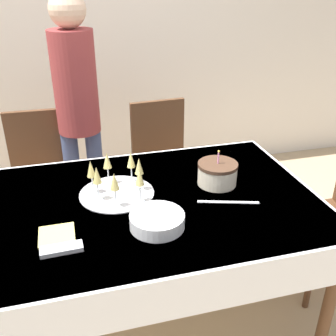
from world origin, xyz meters
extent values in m
plane|color=tan|center=(0.00, 0.00, 0.00)|extent=(12.00, 12.00, 0.00)
cube|color=silver|center=(0.00, 1.86, 1.35)|extent=(8.00, 0.05, 2.70)
cube|color=white|center=(0.00, 0.00, 0.76)|extent=(1.91, 1.10, 0.03)
cube|color=white|center=(0.00, 0.00, 0.67)|extent=(1.94, 1.13, 0.21)
cylinder|color=#51331E|center=(0.90, -0.49, 0.37)|extent=(0.06, 0.06, 0.74)
cylinder|color=#51331E|center=(0.90, 0.49, 0.37)|extent=(0.06, 0.06, 0.74)
cube|color=#51331E|center=(-0.43, 0.80, 0.45)|extent=(0.43, 0.43, 0.04)
cube|color=#51331E|center=(-0.43, 0.99, 0.72)|extent=(0.40, 0.04, 0.50)
cylinder|color=#51331E|center=(-0.25, 0.62, 0.21)|extent=(0.04, 0.04, 0.43)
cylinder|color=#51331E|center=(-0.61, 0.62, 0.21)|extent=(0.04, 0.04, 0.43)
cylinder|color=#51331E|center=(-0.25, 0.98, 0.21)|extent=(0.04, 0.04, 0.43)
cylinder|color=#51331E|center=(-0.61, 0.98, 0.21)|extent=(0.04, 0.04, 0.43)
cube|color=#51331E|center=(0.43, 0.80, 0.45)|extent=(0.45, 0.45, 0.04)
cube|color=#51331E|center=(0.42, 0.99, 0.72)|extent=(0.40, 0.07, 0.50)
cylinder|color=#51331E|center=(0.62, 0.63, 0.21)|extent=(0.04, 0.04, 0.43)
cylinder|color=#51331E|center=(0.26, 0.61, 0.21)|extent=(0.04, 0.04, 0.43)
cylinder|color=#51331E|center=(0.60, 0.99, 0.21)|extent=(0.04, 0.04, 0.43)
cylinder|color=#51331E|center=(0.24, 0.96, 0.21)|extent=(0.04, 0.04, 0.43)
cube|color=#51331E|center=(1.21, 0.00, 0.45)|extent=(0.42, 0.42, 0.04)
cylinder|color=#51331E|center=(1.02, -0.18, 0.21)|extent=(0.04, 0.04, 0.43)
cylinder|color=#51331E|center=(1.03, 0.18, 0.21)|extent=(0.04, 0.04, 0.43)
cylinder|color=#51331E|center=(1.39, 0.18, 0.21)|extent=(0.04, 0.04, 0.43)
cylinder|color=beige|center=(0.52, 0.07, 0.82)|extent=(0.21, 0.21, 0.10)
cylinder|color=#4C3323|center=(0.52, 0.07, 0.88)|extent=(0.21, 0.21, 0.02)
cylinder|color=pink|center=(0.52, 0.07, 0.92)|extent=(0.01, 0.01, 0.06)
sphere|color=#F9CC4C|center=(0.52, 0.07, 0.96)|extent=(0.01, 0.01, 0.01)
cylinder|color=silver|center=(-0.01, 0.10, 0.78)|extent=(0.38, 0.38, 0.01)
cylinder|color=silver|center=(0.11, 0.12, 0.78)|extent=(0.05, 0.05, 0.00)
cylinder|color=silver|center=(0.11, 0.12, 0.82)|extent=(0.01, 0.01, 0.08)
cone|color=#E0CC72|center=(0.11, 0.12, 0.91)|extent=(0.04, 0.04, 0.08)
cylinder|color=silver|center=(0.08, 0.20, 0.78)|extent=(0.05, 0.05, 0.00)
cylinder|color=silver|center=(0.08, 0.20, 0.82)|extent=(0.01, 0.01, 0.08)
cone|color=#E0CC72|center=(0.08, 0.20, 0.91)|extent=(0.04, 0.04, 0.08)
cylinder|color=silver|center=(-0.04, 0.22, 0.78)|extent=(0.05, 0.05, 0.00)
cylinder|color=silver|center=(-0.04, 0.22, 0.82)|extent=(0.01, 0.01, 0.08)
cone|color=#E0CC72|center=(-0.04, 0.22, 0.91)|extent=(0.04, 0.04, 0.08)
cylinder|color=silver|center=(-0.13, 0.15, 0.78)|extent=(0.05, 0.05, 0.00)
cylinder|color=silver|center=(-0.13, 0.15, 0.82)|extent=(0.01, 0.01, 0.08)
cone|color=#E0CC72|center=(-0.13, 0.15, 0.91)|extent=(0.04, 0.04, 0.08)
cylinder|color=silver|center=(-0.11, 0.07, 0.78)|extent=(0.05, 0.05, 0.00)
cylinder|color=silver|center=(-0.11, 0.07, 0.82)|extent=(0.01, 0.01, 0.08)
cone|color=#E0CC72|center=(-0.11, 0.07, 0.91)|extent=(0.04, 0.04, 0.08)
cylinder|color=silver|center=(-0.04, -0.01, 0.78)|extent=(0.05, 0.05, 0.00)
cylinder|color=silver|center=(-0.04, -0.01, 0.82)|extent=(0.01, 0.01, 0.08)
cone|color=#E0CC72|center=(-0.04, -0.01, 0.91)|extent=(0.04, 0.04, 0.08)
cylinder|color=silver|center=(0.09, 0.00, 0.78)|extent=(0.05, 0.05, 0.00)
cylinder|color=silver|center=(0.09, 0.00, 0.82)|extent=(0.01, 0.01, 0.08)
cone|color=#E0CC72|center=(0.09, 0.00, 0.91)|extent=(0.04, 0.04, 0.08)
cylinder|color=white|center=(0.12, -0.23, 0.78)|extent=(0.24, 0.24, 0.01)
cylinder|color=white|center=(0.12, -0.23, 0.78)|extent=(0.24, 0.24, 0.01)
cylinder|color=white|center=(0.12, -0.23, 0.79)|extent=(0.24, 0.24, 0.01)
cylinder|color=white|center=(0.12, -0.23, 0.80)|extent=(0.24, 0.24, 0.01)
cylinder|color=white|center=(0.12, -0.23, 0.80)|extent=(0.24, 0.24, 0.01)
cylinder|color=white|center=(0.12, -0.23, 0.81)|extent=(0.24, 0.24, 0.01)
cylinder|color=white|center=(0.12, -0.23, 0.82)|extent=(0.24, 0.24, 0.01)
cylinder|color=white|center=(0.12, -0.23, 0.82)|extent=(0.24, 0.24, 0.01)
cylinder|color=white|center=(0.12, -0.23, 0.83)|extent=(0.24, 0.24, 0.01)
cube|color=silver|center=(0.50, -0.12, 0.77)|extent=(0.29, 0.11, 0.00)
cube|color=silver|center=(-0.30, -0.29, 0.78)|extent=(0.17, 0.07, 0.02)
cube|color=#E0D166|center=(-0.31, -0.19, 0.78)|extent=(0.15, 0.15, 0.01)
cylinder|color=#3F4C72|center=(-0.22, 0.92, 0.41)|extent=(0.11, 0.11, 0.82)
cylinder|color=#3F4C72|center=(-0.06, 0.92, 0.41)|extent=(0.11, 0.11, 0.82)
cylinder|color=maroon|center=(-0.14, 0.92, 1.15)|extent=(0.28, 0.28, 0.65)
sphere|color=#D8B293|center=(-0.14, 0.92, 1.58)|extent=(0.22, 0.22, 0.22)
camera|label=1|loc=(-0.21, -1.63, 1.79)|focal=42.00mm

